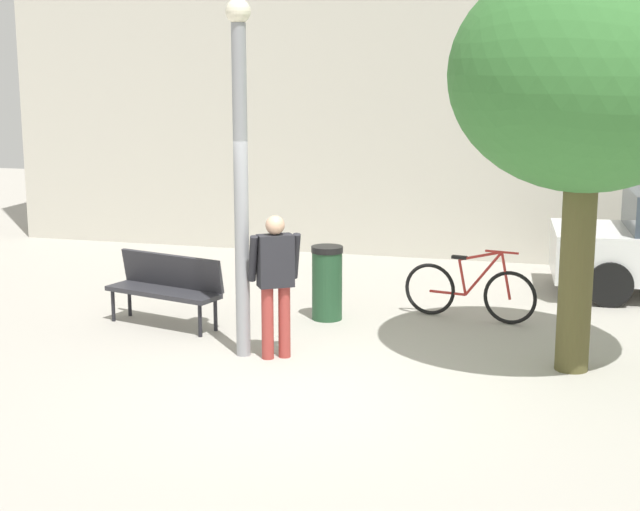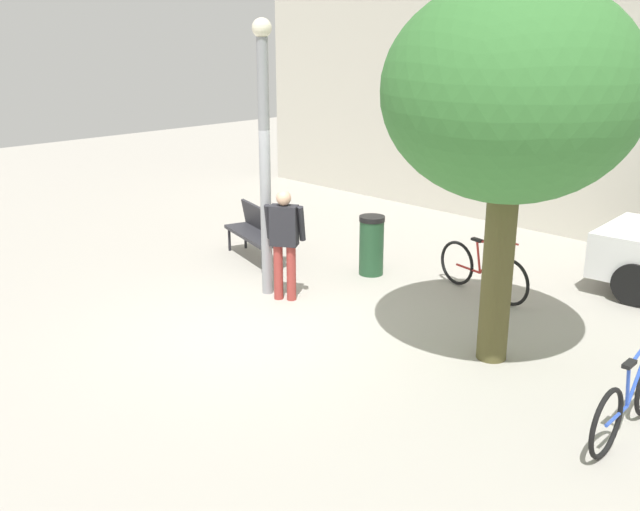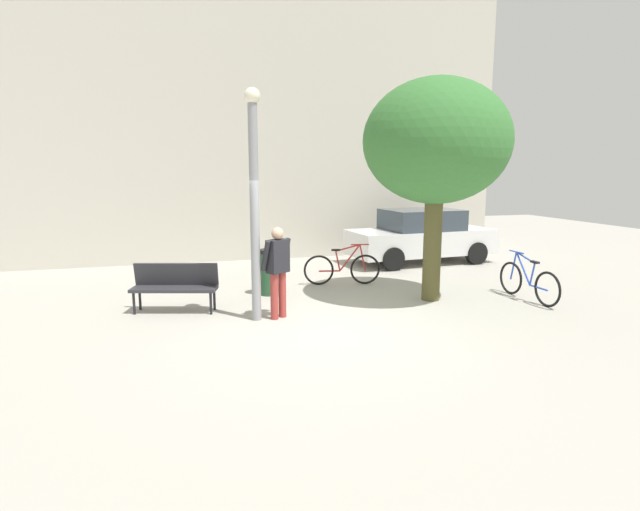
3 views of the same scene
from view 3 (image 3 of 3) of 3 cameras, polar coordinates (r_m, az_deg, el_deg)
The scene contains 10 objects.
ground_plane at distance 8.58m, azimuth 0.81°, elevation -8.54°, with size 36.00×36.00×0.00m, color #A8A399.
building_facade at distance 16.22m, azimuth -7.67°, elevation 16.99°, with size 15.38×2.00×9.53m, color beige.
lamppost at distance 8.89m, azimuth -7.45°, elevation 6.81°, with size 0.28×0.28×4.05m.
person_by_lamppost at distance 9.11m, azimuth -4.80°, elevation -1.21°, with size 0.62×0.51×1.67m.
park_bench at distance 10.01m, azimuth -16.06°, elevation -3.02°, with size 1.67×0.88×0.92m.
plaza_tree at distance 10.50m, azimuth 13.01°, elevation 12.32°, with size 2.92×2.92×4.48m.
bicycle_blue at distance 11.32m, azimuth 22.47°, elevation -2.78°, with size 0.11×1.81×0.97m.
bicycle_red at distance 11.87m, azimuth 2.55°, elevation -1.48°, with size 1.79×0.39×0.97m.
parked_car_white at distance 14.93m, azimuth 11.35°, elevation 2.16°, with size 4.32×2.08×1.55m.
trash_bin at distance 10.96m, azimuth -5.82°, elevation -1.86°, with size 0.42×0.42×0.99m.
Camera 3 is at (-2.32, -7.81, 2.68)m, focal length 28.29 mm.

